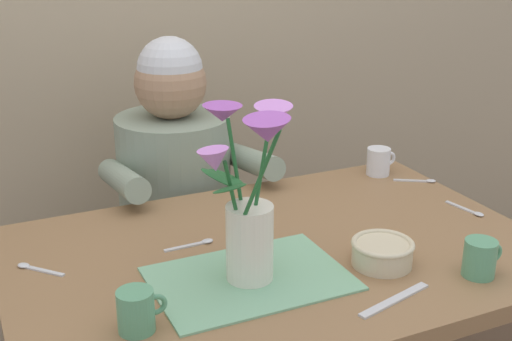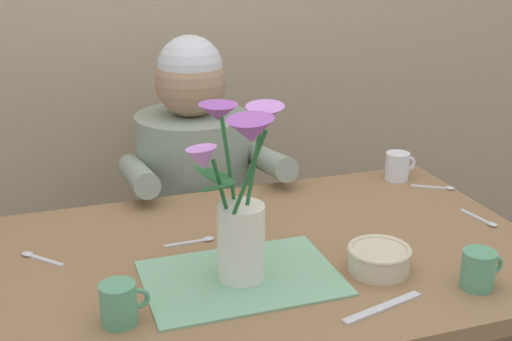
{
  "view_description": "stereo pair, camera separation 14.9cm",
  "coord_description": "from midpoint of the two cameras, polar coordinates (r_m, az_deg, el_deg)",
  "views": [
    {
      "loc": [
        -0.62,
        -1.22,
        1.43
      ],
      "look_at": [
        -0.03,
        0.05,
        0.92
      ],
      "focal_mm": 47.39,
      "sensor_mm": 36.0,
      "label": 1
    },
    {
      "loc": [
        -0.48,
        -1.28,
        1.43
      ],
      "look_at": [
        -0.03,
        0.05,
        0.92
      ],
      "focal_mm": 47.39,
      "sensor_mm": 36.0,
      "label": 2
    }
  ],
  "objects": [
    {
      "name": "flower_vase",
      "position": [
        1.33,
        -3.88,
        -2.66
      ],
      "size": [
        0.23,
        0.32,
        0.38
      ],
      "color": "silver",
      "rests_on": "dining_table"
    },
    {
      "name": "striped_placemat",
      "position": [
        1.41,
        -3.57,
        -9.16
      ],
      "size": [
        0.4,
        0.28,
        0.0
      ],
      "primitive_type": "cube",
      "color": "#7AB289",
      "rests_on": "dining_table"
    },
    {
      "name": "tea_cup",
      "position": [
        1.27,
        -13.44,
        -11.54
      ],
      "size": [
        0.09,
        0.07,
        0.08
      ],
      "color": "#569970",
      "rests_on": "dining_table"
    },
    {
      "name": "spoon_3",
      "position": [
        1.79,
        15.41,
        -3.37
      ],
      "size": [
        0.03,
        0.12,
        0.01
      ],
      "color": "silver",
      "rests_on": "dining_table"
    },
    {
      "name": "dining_table",
      "position": [
        1.58,
        -0.8,
        -9.92
      ],
      "size": [
        1.2,
        0.8,
        0.74
      ],
      "color": "olive",
      "rests_on": "ground_plane"
    },
    {
      "name": "spoon_2",
      "position": [
        1.96,
        11.71,
        -0.89
      ],
      "size": [
        0.11,
        0.08,
        0.01
      ],
      "color": "silver",
      "rests_on": "dining_table"
    },
    {
      "name": "seated_person",
      "position": [
        2.12,
        -8.7,
        -4.35
      ],
      "size": [
        0.45,
        0.47,
        1.14
      ],
      "rotation": [
        0.0,
        0.0,
        -0.02
      ],
      "color": "#4C4C56",
      "rests_on": "ground_plane"
    },
    {
      "name": "spoon_1",
      "position": [
        1.57,
        -7.75,
        -6.19
      ],
      "size": [
        0.12,
        0.02,
        0.01
      ],
      "color": "silver",
      "rests_on": "dining_table"
    },
    {
      "name": "dinner_knife",
      "position": [
        1.35,
        8.5,
        -10.84
      ],
      "size": [
        0.19,
        0.07,
        0.0
      ],
      "primitive_type": "cube",
      "rotation": [
        0.0,
        0.0,
        0.25
      ],
      "color": "silver",
      "rests_on": "dining_table"
    },
    {
      "name": "coffee_cup",
      "position": [
        1.46,
        15.66,
        -7.2
      ],
      "size": [
        0.09,
        0.07,
        0.08
      ],
      "color": "#569970",
      "rests_on": "dining_table"
    },
    {
      "name": "ceramic_bowl",
      "position": [
        1.47,
        7.77,
        -6.9
      ],
      "size": [
        0.14,
        0.14,
        0.06
      ],
      "color": "beige",
      "rests_on": "dining_table"
    },
    {
      "name": "ceramic_mug",
      "position": [
        1.99,
        8.24,
        0.73
      ],
      "size": [
        0.09,
        0.07,
        0.08
      ],
      "color": "silver",
      "rests_on": "dining_table"
    },
    {
      "name": "spoon_0",
      "position": [
        1.55,
        -20.96,
        -7.76
      ],
      "size": [
        0.09,
        0.1,
        0.01
      ],
      "color": "silver",
      "rests_on": "dining_table"
    }
  ]
}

